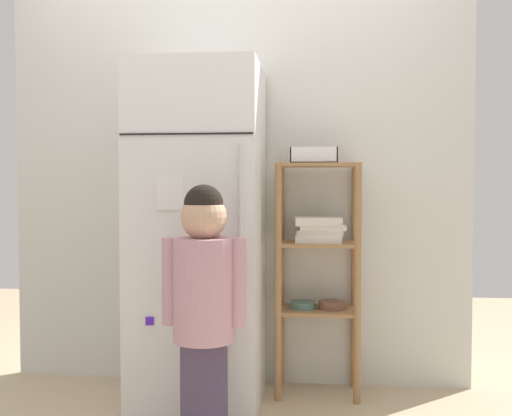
{
  "coord_description": "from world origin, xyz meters",
  "views": [
    {
      "loc": [
        0.44,
        -2.89,
        1.11
      ],
      "look_at": [
        0.14,
        0.02,
        1.0
      ],
      "focal_mm": 40.75,
      "sensor_mm": 36.0,
      "label": 1
    }
  ],
  "objects": [
    {
      "name": "child_standing",
      "position": [
        -0.03,
        -0.5,
        0.68
      ],
      "size": [
        0.36,
        0.27,
        1.11
      ],
      "color": "#473B54",
      "rests_on": "ground"
    },
    {
      "name": "refrigerator",
      "position": [
        -0.15,
        0.02,
        0.86
      ],
      "size": [
        0.64,
        0.63,
        1.71
      ],
      "color": "white",
      "rests_on": "ground"
    },
    {
      "name": "kitchen_wall_back",
      "position": [
        0.0,
        0.35,
        1.11
      ],
      "size": [
        2.58,
        0.03,
        2.21
      ],
      "primitive_type": "cube",
      "color": "silver",
      "rests_on": "ground"
    },
    {
      "name": "ground_plane",
      "position": [
        0.0,
        0.0,
        0.0
      ],
      "size": [
        6.0,
        6.0,
        0.0
      ],
      "primitive_type": "plane",
      "color": "tan"
    },
    {
      "name": "pantry_shelf_unit",
      "position": [
        0.46,
        0.17,
        0.74
      ],
      "size": [
        0.44,
        0.28,
        1.23
      ],
      "color": "#9E7247",
      "rests_on": "ground"
    },
    {
      "name": "fruit_bin",
      "position": [
        0.45,
        0.17,
        1.26
      ],
      "size": [
        0.24,
        0.15,
        0.09
      ],
      "color": "white",
      "rests_on": "pantry_shelf_unit"
    }
  ]
}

